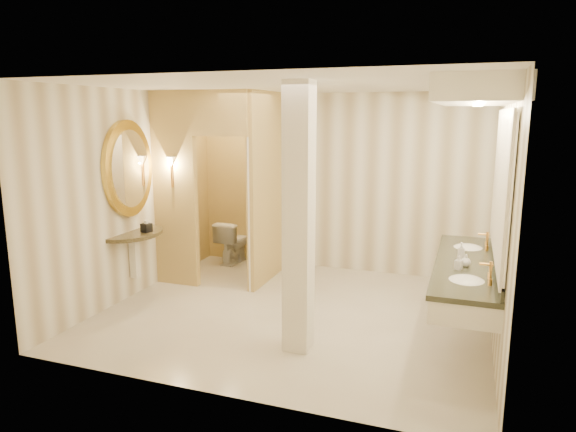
{
  "coord_description": "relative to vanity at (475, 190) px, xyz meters",
  "views": [
    {
      "loc": [
        1.91,
        -5.61,
        2.37
      ],
      "look_at": [
        -0.15,
        0.2,
        1.16
      ],
      "focal_mm": 32.0,
      "sensor_mm": 36.0,
      "label": 1
    }
  ],
  "objects": [
    {
      "name": "pillar",
      "position": [
        -1.63,
        -0.76,
        -0.28
      ],
      "size": [
        0.27,
        0.27,
        2.7
      ],
      "primitive_type": "cube",
      "color": "white",
      "rests_on": "floor"
    },
    {
      "name": "soap_bottle_c",
      "position": [
        -0.1,
        -0.0,
        -0.65
      ],
      "size": [
        0.1,
        0.1,
        0.2
      ],
      "primitive_type": "imported",
      "rotation": [
        0.0,
        0.0,
        0.31
      ],
      "color": "#C6B28C",
      "rests_on": "vanity"
    },
    {
      "name": "vanity",
      "position": [
        0.0,
        0.0,
        0.0
      ],
      "size": [
        0.75,
        2.54,
        2.09
      ],
      "color": "white",
      "rests_on": "floor"
    },
    {
      "name": "soap_bottle_b",
      "position": [
        -0.04,
        -0.19,
        -0.69
      ],
      "size": [
        0.11,
        0.11,
        0.13
      ],
      "primitive_type": "imported",
      "rotation": [
        0.0,
        0.0,
        0.09
      ],
      "color": "silver",
      "rests_on": "vanity"
    },
    {
      "name": "wall_sconce",
      "position": [
        -3.9,
        0.57,
        0.1
      ],
      "size": [
        0.14,
        0.14,
        0.42
      ],
      "color": "gold",
      "rests_on": "toilet_closet"
    },
    {
      "name": "wall_back",
      "position": [
        -1.98,
        2.14,
        -0.28
      ],
      "size": [
        4.5,
        0.02,
        2.7
      ],
      "primitive_type": "cube",
      "color": "white",
      "rests_on": "floor"
    },
    {
      "name": "toilet_closet",
      "position": [
        -3.09,
        1.12,
        -0.24
      ],
      "size": [
        1.5,
        1.55,
        2.7
      ],
      "color": "tan",
      "rests_on": "floor"
    },
    {
      "name": "wall_front",
      "position": [
        -1.98,
        -1.86,
        -0.28
      ],
      "size": [
        4.5,
        0.02,
        2.7
      ],
      "primitive_type": "cube",
      "color": "white",
      "rests_on": "floor"
    },
    {
      "name": "ceiling",
      "position": [
        -1.98,
        0.14,
        1.07
      ],
      "size": [
        4.5,
        4.5,
        0.0
      ],
      "primitive_type": "plane",
      "rotation": [
        3.14,
        0.0,
        0.0
      ],
      "color": "white",
      "rests_on": "wall_back"
    },
    {
      "name": "wall_right",
      "position": [
        0.27,
        0.14,
        -0.28
      ],
      "size": [
        0.02,
        4.0,
        2.7
      ],
      "primitive_type": "cube",
      "color": "white",
      "rests_on": "floor"
    },
    {
      "name": "wall_left",
      "position": [
        -4.23,
        0.14,
        -0.28
      ],
      "size": [
        0.02,
        4.0,
        2.7
      ],
      "primitive_type": "cube",
      "color": "white",
      "rests_on": "floor"
    },
    {
      "name": "toilet",
      "position": [
        -3.63,
        1.89,
        -1.28
      ],
      "size": [
        0.44,
        0.71,
        0.69
      ],
      "primitive_type": "imported",
      "rotation": [
        0.0,
        0.0,
        3.07
      ],
      "color": "white",
      "rests_on": "floor"
    },
    {
      "name": "tissue_box",
      "position": [
        -3.99,
        0.06,
        -0.7
      ],
      "size": [
        0.13,
        0.13,
        0.11
      ],
      "primitive_type": "cube",
      "rotation": [
        0.0,
        0.0,
        -0.21
      ],
      "color": "black",
      "rests_on": "console_shelf"
    },
    {
      "name": "floor",
      "position": [
        -1.98,
        0.14,
        -1.63
      ],
      "size": [
        4.5,
        4.5,
        0.0
      ],
      "primitive_type": "plane",
      "color": "beige",
      "rests_on": "ground"
    },
    {
      "name": "soap_bottle_a",
      "position": [
        -0.11,
        -0.32,
        -0.68
      ],
      "size": [
        0.08,
        0.08,
        0.14
      ],
      "primitive_type": "imported",
      "rotation": [
        0.0,
        0.0,
        -0.39
      ],
      "color": "beige",
      "rests_on": "vanity"
    },
    {
      "name": "console_shelf",
      "position": [
        -4.19,
        0.01,
        -0.29
      ],
      "size": [
        0.95,
        0.95,
        1.93
      ],
      "color": "black",
      "rests_on": "floor"
    }
  ]
}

